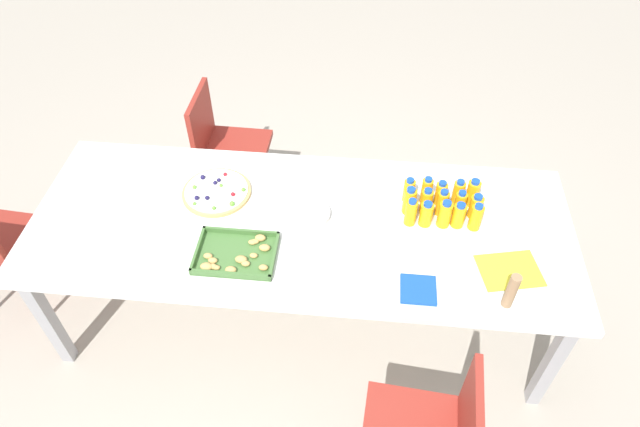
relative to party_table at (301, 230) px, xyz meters
The scene contains 24 objects.
ground_plane 0.68m from the party_table, ahead, with size 12.00×12.00×0.00m, color #B2A899.
party_table is the anchor object (origin of this frame).
chair_near_right 1.03m from the party_table, 54.97° to the right, with size 0.41×0.41×0.83m.
juice_bottle_0 0.84m from the party_table, 165.67° to the right, with size 0.06×0.06×0.15m.
juice_bottle_1 0.77m from the party_table, 164.33° to the right, with size 0.05×0.05×0.14m.
juice_bottle_2 0.69m from the party_table, 163.38° to the right, with size 0.05×0.05×0.13m.
juice_bottle_3 0.63m from the party_table, 161.32° to the right, with size 0.05×0.05×0.15m.
juice_bottle_4 0.55m from the party_table, 158.29° to the right, with size 0.05×0.05×0.13m.
juice_bottle_5 0.83m from the party_table, behind, with size 0.06×0.06×0.13m.
juice_bottle_6 0.76m from the party_table, behind, with size 0.05×0.05×0.14m.
juice_bottle_7 0.68m from the party_table, 169.30° to the right, with size 0.05×0.05×0.15m.
juice_bottle_8 0.61m from the party_table, 167.48° to the right, with size 0.05×0.05×0.14m.
juice_bottle_9 0.53m from the party_table, 166.43° to the right, with size 0.06×0.06×0.15m.
juice_bottle_10 0.81m from the party_table, behind, with size 0.06×0.06×0.15m.
juice_bottle_11 0.74m from the party_table, behind, with size 0.06×0.06×0.13m.
juice_bottle_12 0.68m from the party_table, behind, with size 0.06×0.06×0.15m.
juice_bottle_13 0.59m from the party_table, behind, with size 0.06×0.06×0.13m.
juice_bottle_14 0.53m from the party_table, behind, with size 0.05×0.05×0.15m.
fruit_pizza 0.46m from the party_table, 19.21° to the right, with size 0.34×0.34×0.05m.
snack_tray 0.35m from the party_table, 42.86° to the left, with size 0.35×0.26×0.04m.
plate_stack 0.09m from the party_table, 134.39° to the right, with size 0.19×0.19×0.03m.
napkin_stack 0.64m from the party_table, 147.64° to the left, with size 0.15×0.15×0.01m, color #194CA5.
cardboard_tube 0.99m from the party_table, 157.28° to the left, with size 0.04×0.04×0.18m, color #9E7A56.
paper_folder 0.96m from the party_table, 168.01° to the left, with size 0.26×0.20×0.01m, color yellow.
Camera 1 is at (-0.27, 1.79, 2.66)m, focal length 31.61 mm.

